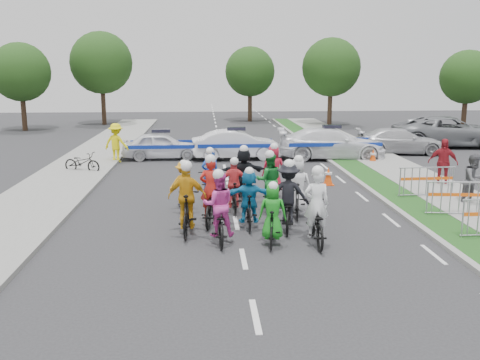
{
  "coord_description": "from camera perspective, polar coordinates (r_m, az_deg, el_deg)",
  "views": [
    {
      "loc": [
        -0.86,
        -11.92,
        4.38
      ],
      "look_at": [
        0.17,
        3.87,
        1.1
      ],
      "focal_mm": 40.0,
      "sensor_mm": 36.0,
      "label": 1
    }
  ],
  "objects": [
    {
      "name": "ground",
      "position": [
        12.73,
        0.37,
        -8.42
      ],
      "size": [
        90.0,
        90.0,
        0.0
      ],
      "primitive_type": "plane",
      "color": "#28282B",
      "rests_on": "ground"
    },
    {
      "name": "curb_right",
      "position": [
        18.45,
        15.23,
        -2.25
      ],
      "size": [
        0.2,
        60.0,
        0.12
      ],
      "primitive_type": "cube",
      "color": "gray",
      "rests_on": "ground"
    },
    {
      "name": "grass_strip",
      "position": [
        18.69,
        17.26,
        -2.2
      ],
      "size": [
        1.2,
        60.0,
        0.11
      ],
      "primitive_type": "cube",
      "color": "#184B19",
      "rests_on": "ground"
    },
    {
      "name": "sidewalk_right",
      "position": [
        19.4,
        22.24,
        -2.02
      ],
      "size": [
        2.4,
        60.0,
        0.13
      ],
      "primitive_type": "cube",
      "color": "gray",
      "rests_on": "ground"
    },
    {
      "name": "sidewalk_left",
      "position": [
        18.35,
        -21.55,
        -2.72
      ],
      "size": [
        3.0,
        60.0,
        0.13
      ],
      "primitive_type": "cube",
      "color": "gray",
      "rests_on": "ground"
    },
    {
      "name": "rider_0",
      "position": [
        13.76,
        8.08,
        -4.03
      ],
      "size": [
        0.77,
        2.03,
        2.05
      ],
      "rotation": [
        0.0,
        0.0,
        3.1
      ],
      "color": "black",
      "rests_on": "ground"
    },
    {
      "name": "rider_1",
      "position": [
        13.54,
        3.47,
        -4.27
      ],
      "size": [
        0.76,
        1.64,
        1.67
      ],
      "rotation": [
        0.0,
        0.0,
        2.98
      ],
      "color": "black",
      "rests_on": "ground"
    },
    {
      "name": "rider_2",
      "position": [
        13.73,
        -2.3,
        -3.77
      ],
      "size": [
        0.84,
        1.93,
        1.94
      ],
      "rotation": [
        0.0,
        0.0,
        3.2
      ],
      "color": "black",
      "rests_on": "ground"
    },
    {
      "name": "rider_3",
      "position": [
        14.42,
        -5.63,
        -2.81
      ],
      "size": [
        1.05,
        1.97,
        2.04
      ],
      "rotation": [
        0.0,
        0.0,
        3.07
      ],
      "color": "black",
      "rests_on": "ground"
    },
    {
      "name": "rider_4",
      "position": [
        14.87,
        5.13,
        -2.39
      ],
      "size": [
        1.2,
        2.04,
        2.0
      ],
      "rotation": [
        0.0,
        0.0,
        2.97
      ],
      "color": "black",
      "rests_on": "ground"
    },
    {
      "name": "rider_5",
      "position": [
        14.95,
        0.96,
        -2.37
      ],
      "size": [
        1.41,
        1.68,
        1.75
      ],
      "rotation": [
        0.0,
        0.0,
        3.11
      ],
      "color": "black",
      "rests_on": "ground"
    },
    {
      "name": "rider_6",
      "position": [
        15.4,
        -3.13,
        -2.23
      ],
      "size": [
        0.99,
        2.09,
        2.04
      ],
      "rotation": [
        0.0,
        0.0,
        2.99
      ],
      "color": "black",
      "rests_on": "ground"
    },
    {
      "name": "rider_7",
      "position": [
        16.16,
        6.13,
        -1.37
      ],
      "size": [
        0.87,
        1.87,
        1.91
      ],
      "rotation": [
        0.0,
        0.0,
        2.99
      ],
      "color": "black",
      "rests_on": "ground"
    },
    {
      "name": "rider_8",
      "position": [
        16.64,
        3.11,
        -0.98
      ],
      "size": [
        0.84,
        1.95,
        1.97
      ],
      "rotation": [
        0.0,
        0.0,
        3.12
      ],
      "color": "black",
      "rests_on": "ground"
    },
    {
      "name": "rider_9",
      "position": [
        16.55,
        -0.62,
        -1.2
      ],
      "size": [
        0.89,
        1.68,
        1.76
      ],
      "rotation": [
        0.0,
        0.0,
        3.16
      ],
      "color": "black",
      "rests_on": "ground"
    },
    {
      "name": "rider_10",
      "position": [
        16.81,
        -5.98,
        -1.16
      ],
      "size": [
        0.95,
        1.66,
        1.66
      ],
      "rotation": [
        0.0,
        0.0,
        3.08
      ],
      "color": "black",
      "rests_on": "ground"
    },
    {
      "name": "rider_11",
      "position": [
        17.9,
        0.39,
        0.21
      ],
      "size": [
        1.58,
        1.89,
        1.93
      ],
      "rotation": [
        0.0,
        0.0,
        3.25
      ],
      "color": "black",
      "rests_on": "ground"
    },
    {
      "name": "rider_12",
      "position": [
        17.83,
        -3.18,
        -0.46
      ],
      "size": [
        0.96,
        1.94,
        1.89
      ],
      "rotation": [
        0.0,
        0.0,
        3.32
      ],
      "color": "black",
      "rests_on": "ground"
    },
    {
      "name": "rider_13",
      "position": [
        18.72,
        3.58,
        0.48
      ],
      "size": [
        0.81,
        1.82,
        1.9
      ],
      "rotation": [
        0.0,
        0.0,
        3.16
      ],
      "color": "black",
      "rests_on": "ground"
    },
    {
      "name": "police_car_0",
      "position": [
        26.88,
        -8.38,
        3.64
      ],
      "size": [
        3.97,
        1.77,
        1.33
      ],
      "primitive_type": "imported",
      "rotation": [
        0.0,
        0.0,
        1.62
      ],
      "color": "white",
      "rests_on": "ground"
    },
    {
      "name": "police_car_1",
      "position": [
        26.5,
        -0.4,
        3.78
      ],
      "size": [
        4.48,
        1.87,
        1.44
      ],
      "primitive_type": "imported",
      "rotation": [
        0.0,
        0.0,
        1.65
      ],
      "color": "white",
      "rests_on": "ground"
    },
    {
      "name": "police_car_2",
      "position": [
        26.97,
        9.71,
        3.85
      ],
      "size": [
        5.45,
        2.56,
        1.54
      ],
      "primitive_type": "imported",
      "rotation": [
        0.0,
        0.0,
        1.49
      ],
      "color": "white",
      "rests_on": "ground"
    },
    {
      "name": "civilian_sedan",
      "position": [
        29.51,
        16.69,
        3.99
      ],
      "size": [
        4.78,
        2.42,
        1.33
      ],
      "primitive_type": "imported",
      "rotation": [
        0.0,
        0.0,
        1.45
      ],
      "color": "#B4B5B9",
      "rests_on": "ground"
    },
    {
      "name": "civilian_suv",
      "position": [
        33.16,
        21.43,
        4.84
      ],
      "size": [
        6.55,
        3.55,
        1.74
      ],
      "primitive_type": "imported",
      "rotation": [
        0.0,
        0.0,
        1.46
      ],
      "color": "slate",
      "rests_on": "ground"
    },
    {
      "name": "spectator_1",
      "position": [
        18.88,
        23.66,
        -0.03
      ],
      "size": [
        1.03,
        0.95,
        1.72
      ],
      "primitive_type": "imported",
      "rotation": [
        0.0,
        0.0,
        0.44
      ],
      "color": "#535357",
      "rests_on": "ground"
    },
    {
      "name": "spectator_2",
      "position": [
        21.58,
        20.82,
        1.72
      ],
      "size": [
        1.17,
        0.86,
        1.84
      ],
      "primitive_type": "imported",
      "rotation": [
        0.0,
        0.0,
        -0.43
      ],
      "color": "maroon",
      "rests_on": "ground"
    },
    {
      "name": "marshal_hiviz",
      "position": [
        26.23,
        -13.06,
        3.87
      ],
      "size": [
        1.37,
        1.06,
        1.87
      ],
      "primitive_type": "imported",
      "rotation": [
        0.0,
        0.0,
        2.8
      ],
      "color": "yellow",
      "rests_on": "ground"
    },
    {
      "name": "barrier_1",
      "position": [
        17.27,
        22.35,
        -1.96
      ],
      "size": [
        2.04,
        0.71,
        1.12
      ],
      "primitive_type": null,
      "rotation": [
        0.0,
        0.0,
        -0.11
      ],
      "color": "#A5A8AD",
      "rests_on": "ground"
    },
    {
      "name": "barrier_2",
      "position": [
        19.41,
        19.27,
        -0.3
      ],
      "size": [
        2.02,
        0.59,
        1.12
      ],
      "primitive_type": null,
      "rotation": [
        0.0,
        0.0,
        0.05
      ],
      "color": "#A5A8AD",
      "rests_on": "ground"
    },
    {
      "name": "cone_0",
      "position": [
        20.88,
        9.4,
        0.4
      ],
      "size": [
        0.4,
        0.4,
        0.7
      ],
      "color": "#F24C0C",
      "rests_on": "ground"
    },
    {
      "name": "cone_1",
      "position": [
        26.15,
        14.0,
        2.48
      ],
      "size": [
        0.4,
        0.4,
        0.7
      ],
      "color": "#F24C0C",
      "rests_on": "ground"
    },
    {
      "name": "parked_bike",
      "position": [
        24.02,
        -16.49,
        1.81
      ],
      "size": [
        1.81,
        1.17,
        0.9
      ],
      "primitive_type": "imported",
      "rotation": [
        0.0,
        0.0,
        1.2
      ],
      "color": "black",
      "rests_on": "ground"
    },
    {
      "name": "tree_0",
      "position": [
        42.02,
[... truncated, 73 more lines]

